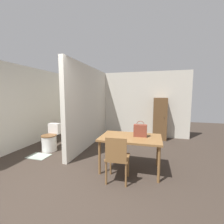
{
  "coord_description": "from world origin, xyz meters",
  "views": [
    {
      "loc": [
        1.48,
        -1.79,
        1.61
      ],
      "look_at": [
        0.48,
        1.87,
        1.18
      ],
      "focal_mm": 24.0,
      "sensor_mm": 36.0,
      "label": 1
    }
  ],
  "objects_px": {
    "handbag": "(140,130)",
    "wooden_cabinet": "(160,119)",
    "wooden_chair": "(117,157)",
    "toilet": "(50,140)",
    "dining_table": "(130,140)"
  },
  "relations": [
    {
      "from": "handbag",
      "to": "wooden_cabinet",
      "type": "height_order",
      "value": "wooden_cabinet"
    },
    {
      "from": "wooden_chair",
      "to": "wooden_cabinet",
      "type": "relative_size",
      "value": 0.58
    },
    {
      "from": "wooden_chair",
      "to": "toilet",
      "type": "relative_size",
      "value": 1.16
    },
    {
      "from": "dining_table",
      "to": "wooden_chair",
      "type": "distance_m",
      "value": 0.59
    },
    {
      "from": "wooden_cabinet",
      "to": "dining_table",
      "type": "bearing_deg",
      "value": -105.32
    },
    {
      "from": "wooden_chair",
      "to": "toilet",
      "type": "xyz_separation_m",
      "value": [
        -2.27,
        1.09,
        -0.18
      ]
    },
    {
      "from": "dining_table",
      "to": "toilet",
      "type": "xyz_separation_m",
      "value": [
        -2.44,
        0.55,
        -0.35
      ]
    },
    {
      "from": "wooden_chair",
      "to": "toilet",
      "type": "distance_m",
      "value": 2.53
    },
    {
      "from": "dining_table",
      "to": "toilet",
      "type": "relative_size",
      "value": 1.69
    },
    {
      "from": "wooden_chair",
      "to": "handbag",
      "type": "xyz_separation_m",
      "value": [
        0.36,
        0.61,
        0.38
      ]
    },
    {
      "from": "dining_table",
      "to": "wooden_chair",
      "type": "height_order",
      "value": "wooden_chair"
    },
    {
      "from": "toilet",
      "to": "handbag",
      "type": "bearing_deg",
      "value": -10.23
    },
    {
      "from": "handbag",
      "to": "wooden_chair",
      "type": "bearing_deg",
      "value": -120.48
    },
    {
      "from": "toilet",
      "to": "handbag",
      "type": "height_order",
      "value": "handbag"
    },
    {
      "from": "toilet",
      "to": "wooden_cabinet",
      "type": "xyz_separation_m",
      "value": [
        3.14,
        2.01,
        0.45
      ]
    }
  ]
}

